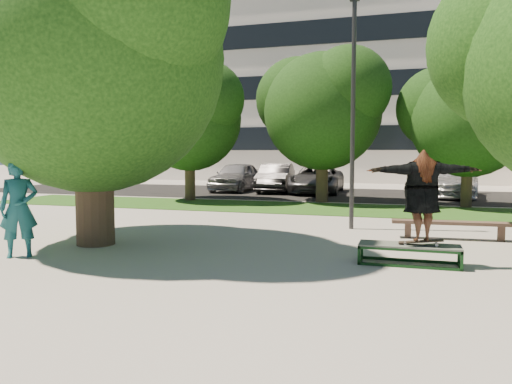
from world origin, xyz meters
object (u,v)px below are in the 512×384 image
(car_dark, at_px, (276,178))
(car_silver_b, at_px, (454,181))
(tree_left, at_px, (90,44))
(car_silver_a, at_px, (237,177))
(lamppost, at_px, (353,111))
(bystander, at_px, (19,208))
(grind_box, at_px, (409,254))
(car_grey, at_px, (317,179))
(bench, at_px, (454,224))

(car_dark, relative_size, car_silver_b, 0.89)
(tree_left, distance_m, car_silver_a, 15.96)
(lamppost, height_order, bystander, lamppost)
(lamppost, bearing_deg, grind_box, -69.62)
(lamppost, distance_m, car_grey, 11.98)
(grind_box, xyz_separation_m, car_silver_b, (1.94, 15.14, 0.54))
(grind_box, bearing_deg, car_silver_b, 82.70)
(lamppost, distance_m, bystander, 8.36)
(car_silver_a, relative_size, car_grey, 0.89)
(car_silver_a, bearing_deg, bench, -49.85)
(lamppost, height_order, car_dark, lamppost)
(bench, bearing_deg, tree_left, -162.92)
(car_dark, bearing_deg, lamppost, -72.66)
(tree_left, relative_size, car_dark, 1.60)
(tree_left, xyz_separation_m, car_grey, (2.29, 15.24, -3.71))
(grind_box, distance_m, car_grey, 16.03)
(lamppost, xyz_separation_m, car_silver_a, (-7.34, 11.50, -2.38))
(bench, bearing_deg, car_silver_a, 124.59)
(bench, bearing_deg, car_dark, 117.93)
(car_dark, bearing_deg, tree_left, -97.32)
(bystander, distance_m, car_silver_b, 19.09)
(car_silver_b, bearing_deg, car_silver_a, -175.44)
(car_grey, distance_m, car_silver_b, 6.45)
(lamppost, height_order, car_grey, lamppost)
(car_grey, bearing_deg, lamppost, -77.56)
(tree_left, bearing_deg, car_dark, 89.56)
(grind_box, bearing_deg, lamppost, 110.38)
(grind_box, distance_m, car_silver_b, 15.28)
(lamppost, xyz_separation_m, grind_box, (1.50, -4.04, -2.96))
(bench, relative_size, car_silver_b, 0.57)
(car_silver_a, bearing_deg, grind_box, -58.56)
(bench, distance_m, car_grey, 13.46)
(car_grey, bearing_deg, bench, -68.26)
(grind_box, height_order, car_silver_a, car_silver_a)
(bystander, relative_size, car_dark, 0.43)
(tree_left, relative_size, lamppost, 1.16)
(tree_left, height_order, grind_box, tree_left)
(tree_left, height_order, car_silver_a, tree_left)
(car_silver_a, xyz_separation_m, car_grey, (4.34, -0.16, -0.06))
(tree_left, distance_m, car_grey, 15.85)
(car_silver_a, height_order, car_grey, car_silver_a)
(tree_left, xyz_separation_m, car_dark, (0.12, 15.41, -3.69))
(car_dark, height_order, car_silver_b, car_dark)
(car_silver_b, bearing_deg, tree_left, -113.54)
(bench, bearing_deg, car_grey, 110.39)
(car_dark, xyz_separation_m, car_grey, (2.17, -0.16, -0.03))
(lamppost, xyz_separation_m, bystander, (-5.82, -5.59, -2.19))
(car_silver_a, distance_m, car_silver_b, 10.78)
(bystander, xyz_separation_m, car_dark, (0.65, 17.09, -0.23))
(tree_left, bearing_deg, grind_box, -1.12)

